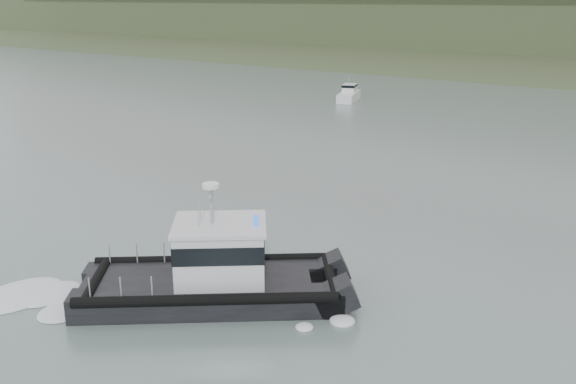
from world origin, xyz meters
name	(u,v)px	position (x,y,z in m)	size (l,w,h in m)	color
ground	(154,296)	(0.00, 0.00, 0.00)	(400.00, 400.00, 0.00)	slate
patrol_boat	(213,271)	(2.13, 1.14, 1.23)	(10.16, 9.16, 4.89)	black
motorboat	(349,94)	(-19.19, 47.50, 0.72)	(3.34, 5.50, 2.87)	silver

